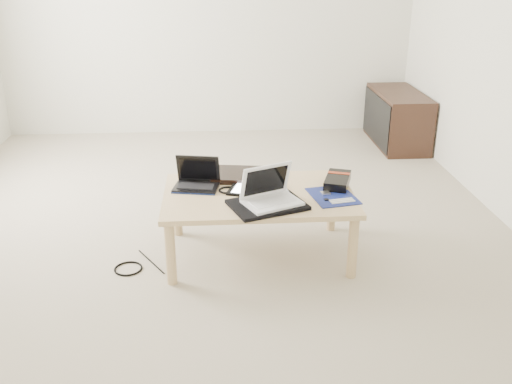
{
  "coord_description": "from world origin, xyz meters",
  "views": [
    {
      "loc": [
        0.08,
        -3.68,
        1.68
      ],
      "look_at": [
        0.29,
        -0.64,
        0.41
      ],
      "focal_mm": 40.0,
      "sensor_mm": 36.0,
      "label": 1
    }
  ],
  "objects": [
    {
      "name": "tablet",
      "position": [
        0.27,
        -0.61,
        0.41
      ],
      "size": [
        0.31,
        0.27,
        0.01
      ],
      "color": "black",
      "rests_on": "coffee_table"
    },
    {
      "name": "gpu_box",
      "position": [
        0.79,
        -0.55,
        0.43
      ],
      "size": [
        0.21,
        0.3,
        0.06
      ],
      "color": "black",
      "rests_on": "coffee_table"
    },
    {
      "name": "ground",
      "position": [
        0.0,
        0.0,
        0.0
      ],
      "size": [
        4.0,
        4.0,
        0.0
      ],
      "primitive_type": "plane",
      "color": "#B3A591",
      "rests_on": "ground"
    },
    {
      "name": "floor_cable_trail",
      "position": [
        -0.33,
        -0.7,
        0.0
      ],
      "size": [
        0.18,
        0.29,
        0.01
      ],
      "primitive_type": "cylinder",
      "rotation": [
        1.57,
        0.0,
        0.55
      ],
      "color": "black",
      "rests_on": "ground"
    },
    {
      "name": "neoprene_sleeve",
      "position": [
        0.34,
        -0.84,
        0.41
      ],
      "size": [
        0.47,
        0.4,
        0.02
      ],
      "primitive_type": "cube",
      "rotation": [
        0.0,
        0.0,
        0.35
      ],
      "color": "black",
      "rests_on": "coffee_table"
    },
    {
      "name": "netbook",
      "position": [
        -0.05,
        -0.53,
        0.44
      ],
      "size": [
        0.29,
        0.23,
        0.19
      ],
      "color": "black",
      "rests_on": "coffee_table"
    },
    {
      "name": "white_laptop",
      "position": [
        0.36,
        -0.82,
        0.46
      ],
      "size": [
        0.36,
        0.31,
        0.21
      ],
      "color": "white",
      "rests_on": "neoprene_sleeve"
    },
    {
      "name": "motherboard",
      "position": [
        0.73,
        -0.72,
        0.4
      ],
      "size": [
        0.29,
        0.34,
        0.01
      ],
      "color": "navy",
      "rests_on": "coffee_table"
    },
    {
      "name": "cable_coil",
      "position": [
        0.13,
        -0.6,
        0.41
      ],
      "size": [
        0.12,
        0.12,
        0.01
      ],
      "primitive_type": "torus",
      "rotation": [
        0.0,
        0.0,
        -0.19
      ],
      "color": "black",
      "rests_on": "coffee_table"
    },
    {
      "name": "floor_cable_coil",
      "position": [
        -0.46,
        -0.78,
        0.01
      ],
      "size": [
        0.18,
        0.18,
        0.01
      ],
      "primitive_type": "torus",
      "rotation": [
        0.0,
        0.0,
        0.11
      ],
      "color": "black",
      "rests_on": "ground"
    },
    {
      "name": "media_cabinet",
      "position": [
        1.77,
        1.45,
        0.25
      ],
      "size": [
        0.41,
        0.9,
        0.5
      ],
      "color": "#3C2518",
      "rests_on": "ground"
    },
    {
      "name": "book",
      "position": [
        0.21,
        -0.38,
        0.42
      ],
      "size": [
        0.36,
        0.31,
        0.03
      ],
      "color": "black",
      "rests_on": "coffee_table"
    },
    {
      "name": "coffee_table",
      "position": [
        0.31,
        -0.64,
        0.35
      ],
      "size": [
        1.1,
        0.7,
        0.4
      ],
      "color": "tan",
      "rests_on": "ground"
    },
    {
      "name": "remote",
      "position": [
        0.46,
        -0.64,
        0.41
      ],
      "size": [
        0.08,
        0.22,
        0.02
      ],
      "color": "#B1B1B6",
      "rests_on": "coffee_table"
    }
  ]
}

